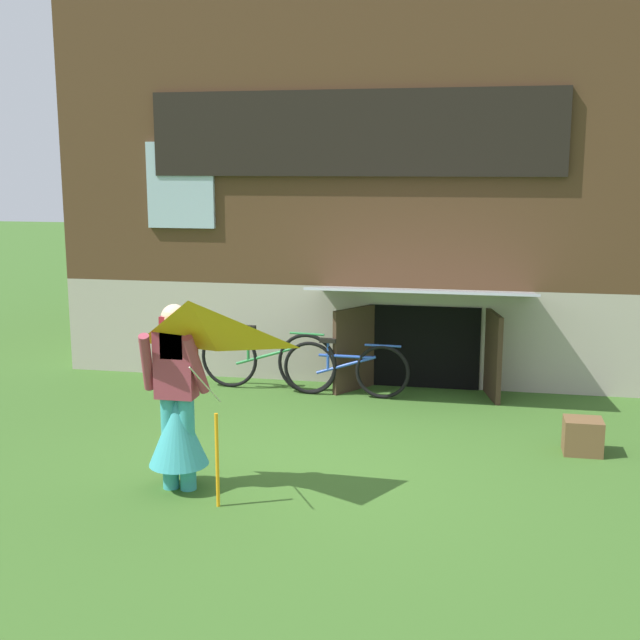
# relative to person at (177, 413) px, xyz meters

# --- Properties ---
(ground_plane) EXTENTS (60.00, 60.00, 0.00)m
(ground_plane) POSITION_rel_person_xyz_m (0.93, 0.76, -0.69)
(ground_plane) COLOR #386023
(log_house) EXTENTS (7.85, 6.25, 5.48)m
(log_house) POSITION_rel_person_xyz_m (0.93, 6.33, 2.05)
(log_house) COLOR #ADA393
(log_house) RESTS_ON ground_plane
(person) EXTENTS (0.61, 0.53, 1.64)m
(person) POSITION_rel_person_xyz_m (0.00, 0.00, 0.00)
(person) COLOR teal
(person) RESTS_ON ground_plane
(kite) EXTENTS (1.05, 1.17, 1.62)m
(kite) POSITION_rel_person_xyz_m (0.36, -0.62, 0.63)
(kite) COLOR orange
(kite) RESTS_ON ground_plane
(bicycle_blue) EXTENTS (1.56, 0.09, 0.71)m
(bicycle_blue) POSITION_rel_person_xyz_m (0.95, 3.16, -0.34)
(bicycle_blue) COLOR black
(bicycle_blue) RESTS_ON ground_plane
(bicycle_green) EXTENTS (1.79, 0.21, 0.82)m
(bicycle_green) POSITION_rel_person_xyz_m (-0.06, 3.24, -0.30)
(bicycle_green) COLOR black
(bicycle_green) RESTS_ON ground_plane
(wooden_crate) EXTENTS (0.37, 0.31, 0.35)m
(wooden_crate) POSITION_rel_person_xyz_m (3.57, 1.62, -0.52)
(wooden_crate) COLOR brown
(wooden_crate) RESTS_ON ground_plane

